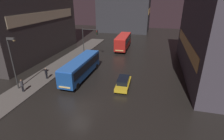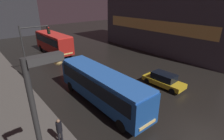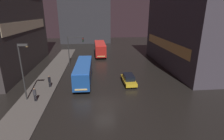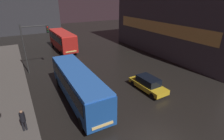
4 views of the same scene
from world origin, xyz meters
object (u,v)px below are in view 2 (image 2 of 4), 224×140
object	(u,v)px
pedestrian_near	(59,129)
street_lamp_sidewalk	(44,123)
traffic_light_main	(33,43)
bus_near	(101,84)
car_taxi	(164,80)
bus_far	(54,41)

from	to	relation	value
pedestrian_near	street_lamp_sidewalk	bearing A→B (deg)	75.69
traffic_light_main	street_lamp_sidewalk	distance (m)	15.94
bus_near	car_taxi	bearing A→B (deg)	167.85
bus_near	traffic_light_main	size ratio (longest dim) A/B	1.70
bus_far	traffic_light_main	world-z (taller)	traffic_light_main
car_taxi	traffic_light_main	xyz separation A→B (m)	(-9.53, 11.12, 3.46)
bus_far	car_taxi	distance (m)	19.93
bus_near	car_taxi	world-z (taller)	bus_near
bus_near	bus_far	size ratio (longest dim) A/B	1.13
traffic_light_main	street_lamp_sidewalk	bearing A→B (deg)	-105.70
street_lamp_sidewalk	bus_far	bearing A→B (deg)	67.21
bus_far	car_taxi	size ratio (longest dim) A/B	2.07
bus_far	street_lamp_sidewalk	world-z (taller)	street_lamp_sidewalk
bus_near	pedestrian_near	distance (m)	5.41
bus_near	pedestrian_near	bearing A→B (deg)	23.82
car_taxi	street_lamp_sidewalk	size ratio (longest dim) A/B	0.63
bus_far	traffic_light_main	xyz separation A→B (m)	(-5.66, -8.39, 2.14)
bus_far	traffic_light_main	bearing A→B (deg)	54.90
street_lamp_sidewalk	car_taxi	bearing A→B (deg)	16.92
pedestrian_near	traffic_light_main	xyz separation A→B (m)	(2.51, 11.56, 3.03)
pedestrian_near	street_lamp_sidewalk	distance (m)	5.61
bus_near	bus_far	xyz separation A→B (m)	(3.24, 17.86, 0.18)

